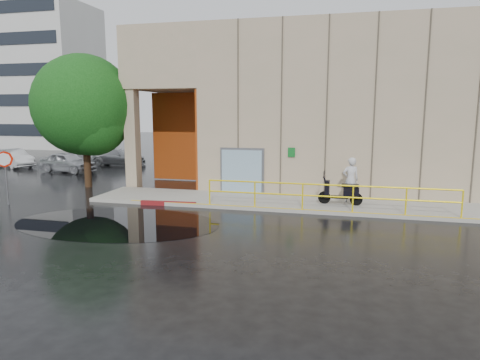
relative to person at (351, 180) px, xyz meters
The scene contains 14 objects.
ground 7.20m from the person, 135.99° to the right, with size 120.00×120.00×0.00m, color black.
sidewalk 1.58m from the person, 158.42° to the right, with size 20.00×3.00×0.15m, color #99968B.
building 6.80m from the person, 90.15° to the left, with size 20.00×10.17×8.00m.
guardrail 2.03m from the person, 115.80° to the right, with size 9.56×0.06×1.03m.
distant_building 40.84m from the person, 145.18° to the left, with size 12.00×8.08×15.00m.
person is the anchor object (origin of this frame).
scooter 0.70m from the person, 122.79° to the right, with size 1.81×0.66×1.38m.
stop_sign 14.51m from the person, 166.77° to the right, with size 0.52×0.51×2.29m.
red_curb 7.72m from the person, 166.09° to the right, with size 2.40×0.18×0.18m, color maroon.
puddle 9.54m from the person, 148.65° to the right, with size 7.46×4.59×0.01m, color black.
car_a 18.63m from the person, 161.78° to the left, with size 1.55×3.86×1.32m, color #B4B6BB.
car_b 24.10m from the person, 162.72° to the left, with size 1.35×3.87×1.28m, color silver.
car_c 19.28m from the person, 148.83° to the left, with size 1.68×4.14×1.20m, color #9EA1A5.
tree_near 13.54m from the person, behind, with size 5.11×5.11×6.79m.
Camera 1 is at (4.82, -13.29, 3.96)m, focal length 32.00 mm.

